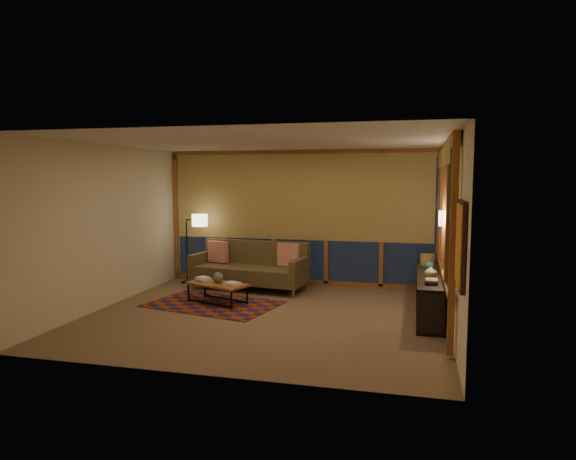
% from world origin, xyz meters
% --- Properties ---
extents(floor, '(5.50, 5.00, 0.01)m').
position_xyz_m(floor, '(0.00, 0.00, 0.00)').
color(floor, '#896A4E').
rests_on(floor, ground).
extents(ceiling, '(5.50, 5.00, 0.01)m').
position_xyz_m(ceiling, '(0.00, 0.00, 2.70)').
color(ceiling, beige).
rests_on(ceiling, walls).
extents(walls, '(5.51, 5.01, 2.70)m').
position_xyz_m(walls, '(0.00, 0.00, 1.35)').
color(walls, '#F1E5C2').
rests_on(walls, floor).
extents(window_wall_back, '(5.30, 0.16, 2.60)m').
position_xyz_m(window_wall_back, '(0.00, 2.43, 1.35)').
color(window_wall_back, brown).
rests_on(window_wall_back, walls).
extents(window_wall_right, '(0.16, 3.70, 2.60)m').
position_xyz_m(window_wall_right, '(2.68, 0.60, 1.35)').
color(window_wall_right, brown).
rests_on(window_wall_right, walls).
extents(wall_art, '(0.06, 0.74, 0.94)m').
position_xyz_m(wall_art, '(2.71, -1.85, 1.45)').
color(wall_art, '#F04730').
rests_on(wall_art, walls).
extents(wall_sconce, '(0.12, 0.18, 0.22)m').
position_xyz_m(wall_sconce, '(2.62, 0.45, 1.55)').
color(wall_sconce, '#FFEEB9').
rests_on(wall_sconce, walls).
extents(sofa, '(2.29, 1.15, 0.90)m').
position_xyz_m(sofa, '(-0.85, 1.75, 0.45)').
color(sofa, brown).
rests_on(sofa, floor).
extents(pillow_left, '(0.44, 0.25, 0.42)m').
position_xyz_m(pillow_left, '(-1.58, 1.97, 0.66)').
color(pillow_left, red).
rests_on(pillow_left, sofa).
extents(pillow_right, '(0.46, 0.23, 0.44)m').
position_xyz_m(pillow_right, '(-0.09, 1.90, 0.67)').
color(pillow_right, red).
rests_on(pillow_right, sofa).
extents(area_rug, '(2.38, 1.84, 0.01)m').
position_xyz_m(area_rug, '(-1.07, 0.47, 0.01)').
color(area_rug, '#912E08').
rests_on(area_rug, floor).
extents(coffee_table, '(1.17, 0.83, 0.35)m').
position_xyz_m(coffee_table, '(-1.03, 0.55, 0.18)').
color(coffee_table, brown).
rests_on(coffee_table, floor).
extents(book_stack_a, '(0.29, 0.28, 0.07)m').
position_xyz_m(book_stack_a, '(-1.34, 0.68, 0.39)').
color(book_stack_a, white).
rests_on(book_stack_a, coffee_table).
extents(book_stack_b, '(0.27, 0.25, 0.04)m').
position_xyz_m(book_stack_b, '(-0.72, 0.47, 0.38)').
color(book_stack_b, white).
rests_on(book_stack_b, coffee_table).
extents(ceramic_pot, '(0.23, 0.23, 0.19)m').
position_xyz_m(ceramic_pot, '(-1.03, 0.59, 0.45)').
color(ceramic_pot, '#232326').
rests_on(ceramic_pot, coffee_table).
extents(floor_lamp, '(0.53, 0.40, 1.43)m').
position_xyz_m(floor_lamp, '(-2.29, 2.05, 0.71)').
color(floor_lamp, black).
rests_on(floor_lamp, floor).
extents(bookshelf, '(0.40, 2.56, 0.64)m').
position_xyz_m(bookshelf, '(2.49, 0.79, 0.32)').
color(bookshelf, '#30231C').
rests_on(bookshelf, floor).
extents(basket, '(0.29, 0.29, 0.19)m').
position_xyz_m(basket, '(2.47, 1.62, 0.73)').
color(basket, '#B07C4C').
rests_on(basket, bookshelf).
extents(teal_bowl, '(0.16, 0.16, 0.15)m').
position_xyz_m(teal_bowl, '(2.49, 1.09, 0.71)').
color(teal_bowl, '#1F7465').
rests_on(teal_bowl, bookshelf).
extents(vase, '(0.22, 0.22, 0.19)m').
position_xyz_m(vase, '(2.49, 0.47, 0.73)').
color(vase, '#BBAE8E').
rests_on(vase, bookshelf).
extents(shelf_book_stack, '(0.23, 0.29, 0.07)m').
position_xyz_m(shelf_book_stack, '(2.49, -0.03, 0.68)').
color(shelf_book_stack, white).
rests_on(shelf_book_stack, bookshelf).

